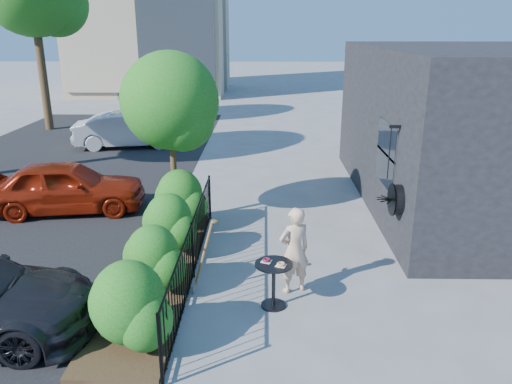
{
  "coord_description": "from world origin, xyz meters",
  "views": [
    {
      "loc": [
        -0.19,
        -8.36,
        4.48
      ],
      "look_at": [
        -0.36,
        1.48,
        1.2
      ],
      "focal_mm": 35.0,
      "sensor_mm": 36.0,
      "label": 1
    }
  ],
  "objects_px": {
    "shovel": "(202,260)",
    "car_red": "(66,187)",
    "car_silver": "(129,130)",
    "woman": "(294,250)",
    "patio_tree": "(173,107)",
    "cafe_table": "(274,277)"
  },
  "relations": [
    {
      "from": "woman",
      "to": "car_red",
      "type": "bearing_deg",
      "value": -58.97
    },
    {
      "from": "patio_tree",
      "to": "cafe_table",
      "type": "bearing_deg",
      "value": -59.46
    },
    {
      "from": "cafe_table",
      "to": "woman",
      "type": "bearing_deg",
      "value": 55.08
    },
    {
      "from": "cafe_table",
      "to": "car_silver",
      "type": "bearing_deg",
      "value": 115.11
    },
    {
      "from": "patio_tree",
      "to": "cafe_table",
      "type": "height_order",
      "value": "patio_tree"
    },
    {
      "from": "patio_tree",
      "to": "cafe_table",
      "type": "xyz_separation_m",
      "value": [
        2.21,
        -3.75,
        -2.22
      ]
    },
    {
      "from": "car_red",
      "to": "car_silver",
      "type": "distance_m",
      "value": 7.12
    },
    {
      "from": "shovel",
      "to": "car_red",
      "type": "xyz_separation_m",
      "value": [
        -3.91,
        4.01,
        0.04
      ]
    },
    {
      "from": "car_red",
      "to": "woman",
      "type": "bearing_deg",
      "value": -133.73
    },
    {
      "from": "car_red",
      "to": "cafe_table",
      "type": "bearing_deg",
      "value": -139.09
    },
    {
      "from": "cafe_table",
      "to": "shovel",
      "type": "bearing_deg",
      "value": 160.21
    },
    {
      "from": "cafe_table",
      "to": "car_red",
      "type": "bearing_deg",
      "value": 139.13
    },
    {
      "from": "woman",
      "to": "car_silver",
      "type": "xyz_separation_m",
      "value": [
        -5.78,
        11.05,
        -0.12
      ]
    },
    {
      "from": "shovel",
      "to": "car_red",
      "type": "relative_size",
      "value": 0.37
    },
    {
      "from": "car_red",
      "to": "car_silver",
      "type": "bearing_deg",
      "value": -5.98
    },
    {
      "from": "car_silver",
      "to": "cafe_table",
      "type": "bearing_deg",
      "value": -164.35
    },
    {
      "from": "car_red",
      "to": "patio_tree",
      "type": "bearing_deg",
      "value": -111.63
    },
    {
      "from": "cafe_table",
      "to": "shovel",
      "type": "height_order",
      "value": "shovel"
    },
    {
      "from": "patio_tree",
      "to": "car_silver",
      "type": "bearing_deg",
      "value": 112.31
    },
    {
      "from": "woman",
      "to": "car_red",
      "type": "distance_m",
      "value": 6.77
    },
    {
      "from": "shovel",
      "to": "car_silver",
      "type": "relative_size",
      "value": 0.34
    },
    {
      "from": "car_silver",
      "to": "car_red",
      "type": "bearing_deg",
      "value": 172.77
    }
  ]
}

